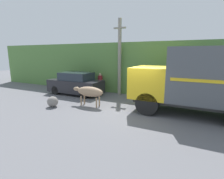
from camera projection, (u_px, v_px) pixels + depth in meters
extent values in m
plane|color=slate|center=(136.00, 112.00, 9.43)|extent=(60.00, 60.00, 0.00)
cube|color=#568442|center=(163.00, 67.00, 15.25)|extent=(32.00, 6.83, 3.91)
cube|color=#2D2D2D|center=(194.00, 102.00, 8.80)|extent=(5.80, 1.95, 0.18)
cube|color=gold|center=(151.00, 82.00, 9.59)|extent=(1.89, 2.44, 1.61)
cube|color=#232D38|center=(135.00, 75.00, 9.95)|extent=(0.04, 2.07, 0.56)
cube|color=#4C5156|center=(219.00, 76.00, 8.10)|extent=(4.41, 2.44, 2.63)
cube|color=gold|center=(221.00, 82.00, 7.05)|extent=(3.97, 0.03, 0.14)
cylinder|color=black|center=(148.00, 103.00, 8.91)|extent=(1.16, 0.54, 1.16)
ellipsoid|color=#9E7F60|center=(90.00, 92.00, 10.34)|extent=(1.74, 0.59, 0.59)
ellipsoid|color=#9E7F60|center=(77.00, 89.00, 10.76)|extent=(0.44, 0.26, 0.26)
cone|color=#B7AD93|center=(75.00, 87.00, 10.65)|extent=(0.06, 0.06, 0.11)
cone|color=#B7AD93|center=(77.00, 87.00, 10.82)|extent=(0.06, 0.06, 0.11)
cylinder|color=#9E7F60|center=(81.00, 101.00, 10.56)|extent=(0.09, 0.09, 0.57)
cylinder|color=#9E7F60|center=(84.00, 99.00, 10.84)|extent=(0.09, 0.09, 0.57)
cylinder|color=#9E7F60|center=(96.00, 103.00, 10.08)|extent=(0.09, 0.09, 0.57)
cylinder|color=#9E7F60|center=(99.00, 101.00, 10.37)|extent=(0.09, 0.09, 0.57)
cube|color=#232328|center=(76.00, 86.00, 13.42)|extent=(4.23, 1.75, 0.93)
cube|color=#232D38|center=(76.00, 76.00, 13.22)|extent=(2.33, 1.61, 0.58)
cylinder|color=black|center=(56.00, 90.00, 13.42)|extent=(0.66, 0.28, 0.66)
cylinder|color=black|center=(84.00, 93.00, 12.26)|extent=(0.66, 0.28, 0.66)
cube|color=#38332D|center=(100.00, 88.00, 14.20)|extent=(0.37, 0.29, 0.72)
cylinder|color=maroon|center=(100.00, 80.00, 14.06)|extent=(0.47, 0.47, 0.62)
sphere|color=#DBB28E|center=(100.00, 74.00, 13.98)|extent=(0.21, 0.21, 0.21)
cylinder|color=gray|center=(120.00, 58.00, 12.92)|extent=(0.26, 0.26, 5.56)
cube|color=gray|center=(120.00, 28.00, 12.50)|extent=(0.90, 0.20, 0.10)
sphere|color=gray|center=(53.00, 102.00, 10.24)|extent=(0.63, 0.63, 0.63)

